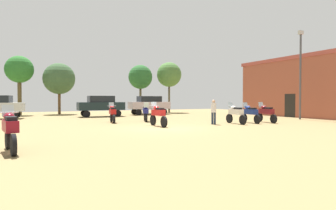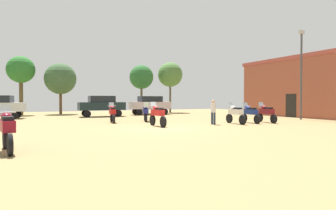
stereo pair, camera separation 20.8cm
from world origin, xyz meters
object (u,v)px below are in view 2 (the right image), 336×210
at_px(car_2, 150,104).
at_px(motorcycle_6, 146,112).
at_px(motorcycle_4, 112,113).
at_px(car_1, 102,104).
at_px(tree_5, 21,70).
at_px(tree_1, 170,75).
at_px(motorcycle_3, 157,114).
at_px(person_1, 213,110).
at_px(tree_4, 141,77).
at_px(tree_6, 60,79).
at_px(motorcycle_2, 266,113).
at_px(motorcycle_1, 235,113).
at_px(motorcycle_7, 7,129).
at_px(lamp_post, 301,70).
at_px(motorcycle_5, 250,113).

bearing_deg(car_2, motorcycle_6, 157.17).
relative_size(motorcycle_4, car_1, 0.48).
height_order(motorcycle_6, tree_5, tree_5).
bearing_deg(tree_1, tree_5, 174.19).
height_order(motorcycle_3, person_1, person_1).
relative_size(tree_1, tree_4, 1.09).
xyz_separation_m(car_1, tree_6, (-3.15, 6.56, 2.79)).
xyz_separation_m(motorcycle_2, tree_5, (-16.22, 18.66, 4.04)).
distance_m(motorcycle_2, motorcycle_6, 8.86).
height_order(motorcycle_1, motorcycle_4, motorcycle_1).
xyz_separation_m(motorcycle_4, tree_1, (10.59, 12.10, 4.06)).
xyz_separation_m(motorcycle_2, tree_1, (0.61, 16.95, 4.05)).
relative_size(motorcycle_6, motorcycle_7, 0.97).
relative_size(motorcycle_3, tree_4, 0.37).
height_order(motorcycle_6, tree_4, tree_4).
bearing_deg(motorcycle_1, car_2, 96.30).
xyz_separation_m(motorcycle_3, tree_4, (4.96, 16.19, 3.59)).
xyz_separation_m(motorcycle_6, tree_1, (8.04, 12.12, 4.05)).
height_order(motorcycle_3, motorcycle_7, motorcycle_3).
bearing_deg(motorcycle_6, tree_6, -53.54).
distance_m(motorcycle_3, tree_5, 20.00).
relative_size(motorcycle_1, car_1, 0.49).
bearing_deg(motorcycle_2, car_1, 134.86).
bearing_deg(tree_6, motorcycle_6, -70.69).
distance_m(motorcycle_2, person_1, 4.34).
relative_size(car_2, tree_1, 0.68).
relative_size(motorcycle_2, motorcycle_3, 1.01).
bearing_deg(person_1, tree_6, -14.07).
distance_m(motorcycle_6, car_1, 7.50).
distance_m(motorcycle_7, tree_4, 25.59).
height_order(tree_1, tree_6, tree_1).
xyz_separation_m(motorcycle_6, tree_6, (-4.85, 13.85, 3.25)).
height_order(motorcycle_1, tree_6, tree_6).
xyz_separation_m(motorcycle_6, car_1, (-1.70, 7.29, 0.46)).
distance_m(motorcycle_3, lamp_post, 13.49).
bearing_deg(tree_4, motorcycle_2, -79.17).
distance_m(motorcycle_5, motorcycle_6, 7.66).
height_order(tree_1, tree_4, tree_1).
distance_m(motorcycle_4, motorcycle_5, 9.82).
relative_size(motorcycle_7, tree_4, 0.37).
distance_m(motorcycle_4, car_1, 7.34).
xyz_separation_m(motorcycle_1, tree_6, (-9.58, 18.58, 3.24)).
xyz_separation_m(motorcycle_2, motorcycle_4, (-9.97, 4.85, -0.01)).
height_order(motorcycle_5, tree_5, tree_5).
xyz_separation_m(motorcycle_7, person_1, (11.61, 5.35, 0.22)).
distance_m(car_2, tree_1, 6.60).
bearing_deg(person_1, tree_5, -4.50).
xyz_separation_m(tree_1, tree_4, (-3.86, 0.02, -0.43)).
distance_m(motorcycle_1, motorcycle_3, 5.55).
relative_size(motorcycle_1, motorcycle_6, 1.02).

